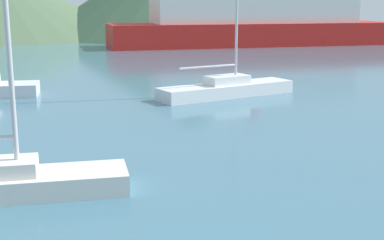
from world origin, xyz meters
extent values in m
cube|color=white|center=(3.30, 24.22, 0.29)|extent=(7.10, 3.92, 0.59)
cube|color=white|center=(3.30, 24.22, 0.79)|extent=(2.35, 1.77, 0.41)
cylinder|color=#BCBCC1|center=(2.32, 23.85, 1.49)|extent=(2.98, 1.18, 0.10)
cube|color=red|center=(14.08, 53.79, 1.16)|extent=(30.49, 8.69, 2.31)
cube|color=silver|center=(14.08, 53.79, 4.08)|extent=(21.41, 7.09, 3.53)
camera|label=1|loc=(-3.27, -0.29, 4.42)|focal=50.00mm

